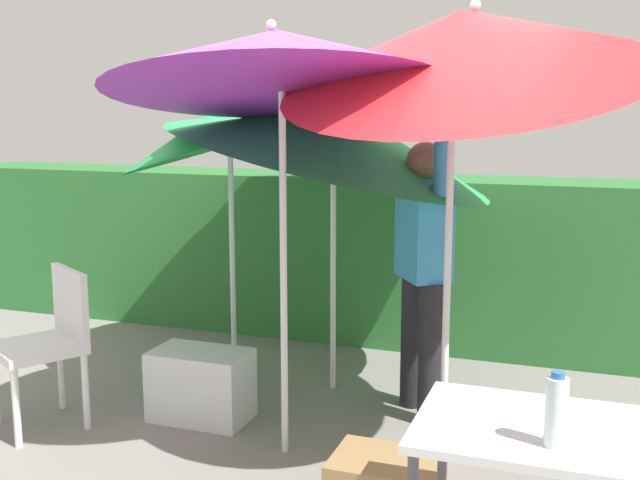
{
  "coord_description": "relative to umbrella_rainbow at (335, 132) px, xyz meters",
  "views": [
    {
      "loc": [
        1.33,
        -3.45,
        1.79
      ],
      "look_at": [
        0.0,
        0.3,
        1.1
      ],
      "focal_mm": 43.13,
      "sensor_mm": 36.0,
      "label": 1
    }
  ],
  "objects": [
    {
      "name": "hedge_row",
      "position": [
        0.18,
        1.17,
        -1.0
      ],
      "size": [
        8.0,
        0.7,
        1.27
      ],
      "primitive_type": "cube",
      "color": "#2D7033",
      "rests_on": "ground_plane"
    },
    {
      "name": "folding_table",
      "position": [
        1.4,
        -2.05,
        -0.97
      ],
      "size": [
        0.8,
        0.6,
        0.76
      ],
      "color": "#4C4C51",
      "rests_on": "ground_plane"
    },
    {
      "name": "umbrella_navy",
      "position": [
        0.04,
        -1.01,
        0.37
      ],
      "size": [
        1.74,
        1.73,
        2.35
      ],
      "color": "silver",
      "rests_on": "ground_plane"
    },
    {
      "name": "ground_plane",
      "position": [
        0.18,
        -1.08,
        -1.64
      ],
      "size": [
        24.0,
        24.0,
        0.0
      ],
      "primitive_type": "plane",
      "color": "gray"
    },
    {
      "name": "umbrella_orange",
      "position": [
        0.92,
        -0.9,
        0.44
      ],
      "size": [
        1.81,
        1.78,
        2.54
      ],
      "color": "silver",
      "rests_on": "ground_plane"
    },
    {
      "name": "umbrella_rainbow",
      "position": [
        0.0,
        0.0,
        0.0
      ],
      "size": [
        2.09,
        2.06,
        2.08
      ],
      "color": "silver",
      "rests_on": "ground_plane"
    },
    {
      "name": "chair_plastic",
      "position": [
        -1.32,
        -1.12,
        -1.13
      ],
      "size": [
        0.61,
        0.61,
        0.89
      ],
      "color": "silver",
      "rests_on": "ground_plane"
    },
    {
      "name": "person_vendor",
      "position": [
        0.63,
        -0.28,
        -0.7
      ],
      "size": [
        0.38,
        0.51,
        1.88
      ],
      "color": "black",
      "rests_on": "ground_plane"
    },
    {
      "name": "bottle_water",
      "position": [
        1.45,
        -2.19,
        -0.76
      ],
      "size": [
        0.07,
        0.07,
        0.24
      ],
      "color": "silver",
      "rests_on": "folding_table"
    },
    {
      "name": "cooler_box",
      "position": [
        -0.55,
        -0.77,
        -1.43
      ],
      "size": [
        0.56,
        0.34,
        0.41
      ],
      "primitive_type": "cube",
      "color": "silver",
      "rests_on": "ground_plane"
    },
    {
      "name": "umbrella_yellow",
      "position": [
        -0.7,
        -0.06,
        0.05
      ],
      "size": [
        1.51,
        1.48,
        2.06
      ],
      "color": "silver",
      "rests_on": "ground_plane"
    }
  ]
}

